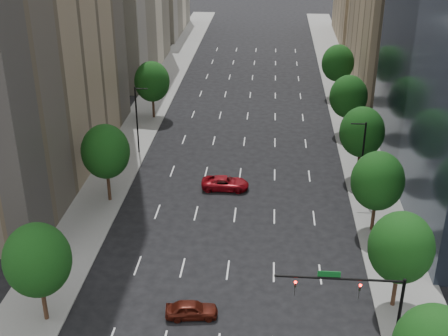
# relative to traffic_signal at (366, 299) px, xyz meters

# --- Properties ---
(sidewalk_left) EXTENTS (6.00, 200.00, 0.15)m
(sidewalk_left) POSITION_rel_traffic_signal_xyz_m (-26.03, 30.00, -5.10)
(sidewalk_left) COLOR slate
(sidewalk_left) RESTS_ON ground
(sidewalk_right) EXTENTS (6.00, 200.00, 0.15)m
(sidewalk_right) POSITION_rel_traffic_signal_xyz_m (4.97, 30.00, -5.10)
(sidewalk_right) COLOR slate
(sidewalk_right) RESTS_ON ground
(filler_right) EXTENTS (14.00, 26.00, 16.00)m
(filler_right) POSITION_rel_traffic_signal_xyz_m (14.47, 103.00, 2.83)
(filler_right) COLOR #8C7759
(filler_right) RESTS_ON ground
(tree_right_1) EXTENTS (5.20, 5.20, 8.75)m
(tree_right_1) POSITION_rel_traffic_signal_xyz_m (3.47, 6.00, 0.58)
(tree_right_1) COLOR #382316
(tree_right_1) RESTS_ON ground
(tree_right_2) EXTENTS (5.20, 5.20, 8.61)m
(tree_right_2) POSITION_rel_traffic_signal_xyz_m (3.47, 18.00, 0.43)
(tree_right_2) COLOR #382316
(tree_right_2) RESTS_ON ground
(tree_right_3) EXTENTS (5.20, 5.20, 8.89)m
(tree_right_3) POSITION_rel_traffic_signal_xyz_m (3.47, 30.00, 0.72)
(tree_right_3) COLOR #382316
(tree_right_3) RESTS_ON ground
(tree_right_4) EXTENTS (5.20, 5.20, 8.46)m
(tree_right_4) POSITION_rel_traffic_signal_xyz_m (3.47, 44.00, 0.29)
(tree_right_4) COLOR #382316
(tree_right_4) RESTS_ON ground
(tree_right_5) EXTENTS (5.20, 5.20, 8.75)m
(tree_right_5) POSITION_rel_traffic_signal_xyz_m (3.47, 60.00, 0.58)
(tree_right_5) COLOR #382316
(tree_right_5) RESTS_ON ground
(tree_left_0) EXTENTS (5.20, 5.20, 8.75)m
(tree_left_0) POSITION_rel_traffic_signal_xyz_m (-24.53, 2.00, 0.58)
(tree_left_0) COLOR #382316
(tree_left_0) RESTS_ON ground
(tree_left_1) EXTENTS (5.20, 5.20, 8.97)m
(tree_left_1) POSITION_rel_traffic_signal_xyz_m (-24.53, 22.00, 0.79)
(tree_left_1) COLOR #382316
(tree_left_1) RESTS_ON ground
(tree_left_2) EXTENTS (5.20, 5.20, 8.68)m
(tree_left_2) POSITION_rel_traffic_signal_xyz_m (-24.53, 48.00, 0.50)
(tree_left_2) COLOR #382316
(tree_left_2) RESTS_ON ground
(streetlight_rn) EXTENTS (1.70, 0.20, 9.00)m
(streetlight_rn) POSITION_rel_traffic_signal_xyz_m (2.91, 25.00, -0.33)
(streetlight_rn) COLOR black
(streetlight_rn) RESTS_ON ground
(streetlight_ln) EXTENTS (1.70, 0.20, 9.00)m
(streetlight_ln) POSITION_rel_traffic_signal_xyz_m (-23.96, 35.00, -0.33)
(streetlight_ln) COLOR black
(streetlight_ln) RESTS_ON ground
(traffic_signal) EXTENTS (9.12, 0.40, 7.38)m
(traffic_signal) POSITION_rel_traffic_signal_xyz_m (0.00, 0.00, 0.00)
(traffic_signal) COLOR black
(traffic_signal) RESTS_ON ground
(car_maroon) EXTENTS (4.40, 2.20, 1.44)m
(car_maroon) POSITION_rel_traffic_signal_xyz_m (-12.96, 3.32, -4.45)
(car_maroon) COLOR #47140B
(car_maroon) RESTS_ON ground
(car_red_far) EXTENTS (5.42, 2.53, 1.50)m
(car_red_far) POSITION_rel_traffic_signal_xyz_m (-12.03, 25.86, -4.42)
(car_red_far) COLOR maroon
(car_red_far) RESTS_ON ground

